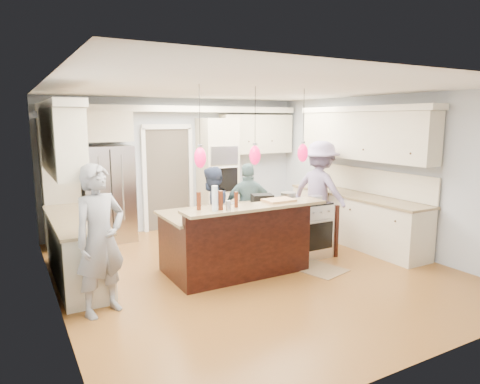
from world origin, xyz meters
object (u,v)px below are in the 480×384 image
(person_far_left, at_px, (212,212))
(person_bar_end, at_px, (100,240))
(kitchen_island, at_px, (235,239))
(refrigerator, at_px, (108,194))
(island_range, at_px, (306,229))

(person_far_left, bearing_deg, person_bar_end, 5.00)
(kitchen_island, xyz_separation_m, person_bar_end, (-2.05, -0.52, 0.40))
(refrigerator, relative_size, person_far_left, 1.19)
(person_bar_end, bearing_deg, kitchen_island, -8.70)
(refrigerator, height_order, person_far_left, refrigerator)
(island_range, bearing_deg, person_bar_end, -170.20)
(refrigerator, bearing_deg, kitchen_island, -63.07)
(kitchen_island, distance_m, island_range, 1.41)
(kitchen_island, relative_size, person_bar_end, 1.18)
(island_range, bearing_deg, kitchen_island, -176.91)
(person_far_left, bearing_deg, island_range, 124.46)
(person_bar_end, height_order, person_far_left, person_bar_end)
(kitchen_island, xyz_separation_m, person_far_left, (0.00, 0.81, 0.27))
(refrigerator, distance_m, kitchen_island, 2.91)
(kitchen_island, bearing_deg, island_range, 3.09)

